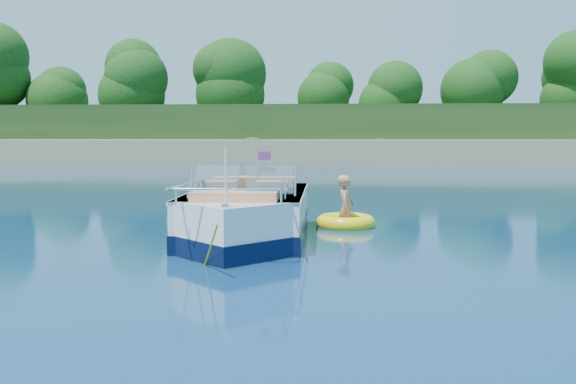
{
  "coord_description": "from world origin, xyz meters",
  "views": [
    {
      "loc": [
        -1.69,
        -8.17,
        1.95
      ],
      "look_at": [
        -2.54,
        3.76,
        0.85
      ],
      "focal_mm": 40.0,
      "sensor_mm": 36.0,
      "label": 1
    }
  ],
  "objects": [
    {
      "name": "tow_tube",
      "position": [
        -1.44,
        5.2,
        0.09
      ],
      "size": [
        1.44,
        1.44,
        0.33
      ],
      "rotation": [
        0.0,
        0.0,
        0.17
      ],
      "color": "yellow",
      "rests_on": "ground"
    },
    {
      "name": "boy",
      "position": [
        -1.42,
        5.28,
        0.0
      ],
      "size": [
        0.46,
        0.82,
        1.54
      ],
      "primitive_type": "imported",
      "rotation": [
        0.0,
        -0.17,
        1.43
      ],
      "color": "tan",
      "rests_on": "ground"
    },
    {
      "name": "motorboat",
      "position": [
        -3.28,
        3.31,
        0.39
      ],
      "size": [
        2.18,
        5.97,
        1.99
      ],
      "rotation": [
        0.0,
        0.0,
        0.01
      ],
      "color": "white",
      "rests_on": "ground"
    },
    {
      "name": "treeline",
      "position": [
        0.04,
        41.01,
        5.55
      ],
      "size": [
        150.0,
        7.12,
        8.19
      ],
      "color": "black",
      "rests_on": "ground"
    },
    {
      "name": "ground",
      "position": [
        0.0,
        0.0,
        0.0
      ],
      "size": [
        160.0,
        160.0,
        0.0
      ],
      "primitive_type": "plane",
      "color": "#092245",
      "rests_on": "ground"
    },
    {
      "name": "shoreline",
      "position": [
        0.0,
        63.77,
        0.98
      ],
      "size": [
        170.0,
        59.0,
        6.0
      ],
      "color": "tan",
      "rests_on": "ground"
    }
  ]
}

